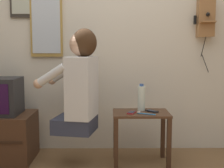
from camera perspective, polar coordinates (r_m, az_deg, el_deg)
wall_back at (r=3.40m, az=-1.49°, el=9.36°), size 6.80×0.05×2.55m
side_table at (r=3.01m, az=5.30°, el=-7.27°), size 0.53×0.38×0.51m
person at (r=2.88m, az=-5.96°, el=0.27°), size 0.59×0.48×0.96m
wall_phone_antique at (r=3.47m, az=16.74°, el=11.61°), size 0.21×0.18×0.81m
wall_mirror at (r=3.43m, az=-11.93°, el=10.93°), size 0.34×0.03×0.72m
cell_phone_held at (r=2.93m, az=3.60°, el=-5.23°), size 0.10×0.14×0.01m
cell_phone_spare at (r=3.02m, az=7.31°, el=-4.93°), size 0.12×0.13×0.01m
water_bottle at (r=3.05m, az=5.40°, el=-2.54°), size 0.07×0.07×0.26m
toothbrush at (r=2.89m, az=6.07°, el=-5.40°), size 0.16×0.08×0.02m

